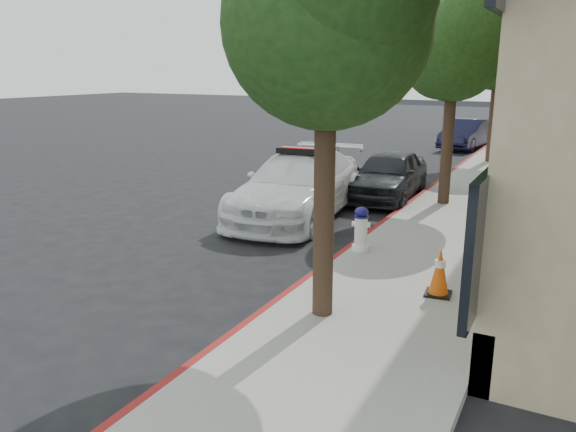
# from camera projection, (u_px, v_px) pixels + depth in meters

# --- Properties ---
(ground) EXTENTS (120.00, 120.00, 0.00)m
(ground) POSITION_uv_depth(u_px,v_px,m) (232.00, 255.00, 11.42)
(ground) COLOR black
(ground) RESTS_ON ground
(sidewalk) EXTENTS (3.20, 50.00, 0.15)m
(sidewalk) POSITION_uv_depth(u_px,v_px,m) (492.00, 182.00, 18.36)
(sidewalk) COLOR gray
(sidewalk) RESTS_ON ground
(curb_strip) EXTENTS (0.12, 50.00, 0.15)m
(curb_strip) POSITION_uv_depth(u_px,v_px,m) (444.00, 178.00, 19.05)
(curb_strip) COLOR maroon
(curb_strip) RESTS_ON ground
(tree_near) EXTENTS (2.92, 2.82, 5.62)m
(tree_near) POSITION_uv_depth(u_px,v_px,m) (329.00, 21.00, 7.29)
(tree_near) COLOR black
(tree_near) RESTS_ON sidewalk
(tree_mid) EXTENTS (2.77, 2.64, 5.43)m
(tree_mid) POSITION_uv_depth(u_px,v_px,m) (455.00, 49.00, 14.18)
(tree_mid) COLOR black
(tree_mid) RESTS_ON sidewalk
(tree_far) EXTENTS (3.10, 3.00, 5.81)m
(tree_far) POSITION_uv_depth(u_px,v_px,m) (500.00, 49.00, 20.98)
(tree_far) COLOR black
(tree_far) RESTS_ON sidewalk
(police_car) EXTENTS (2.81, 5.79, 1.77)m
(police_car) POSITION_uv_depth(u_px,v_px,m) (298.00, 185.00, 14.23)
(police_car) COLOR white
(police_car) RESTS_ON ground
(parked_car_mid) EXTENTS (1.89, 4.24, 1.42)m
(parked_car_mid) POSITION_uv_depth(u_px,v_px,m) (389.00, 175.00, 16.22)
(parked_car_mid) COLOR black
(parked_car_mid) RESTS_ON ground
(parked_car_far) EXTENTS (2.00, 4.30, 1.37)m
(parked_car_far) POSITION_uv_depth(u_px,v_px,m) (467.00, 134.00, 26.50)
(parked_car_far) COLOR black
(parked_car_far) RESTS_ON ground
(fire_hydrant) EXTENTS (0.37, 0.34, 0.89)m
(fire_hydrant) POSITION_uv_depth(u_px,v_px,m) (361.00, 229.00, 11.15)
(fire_hydrant) COLOR white
(fire_hydrant) RESTS_ON sidewalk
(traffic_cone) EXTENTS (0.44, 0.44, 0.78)m
(traffic_cone) POSITION_uv_depth(u_px,v_px,m) (440.00, 272.00, 8.94)
(traffic_cone) COLOR black
(traffic_cone) RESTS_ON sidewalk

